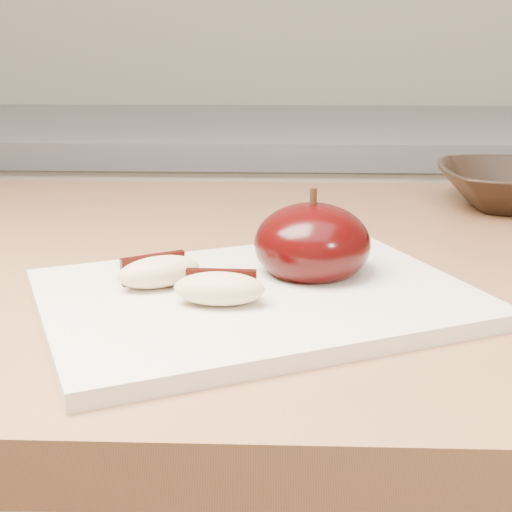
{
  "coord_description": "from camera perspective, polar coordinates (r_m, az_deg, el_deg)",
  "views": [
    {
      "loc": [
        0.01,
        -0.11,
        1.08
      ],
      "look_at": [
        -0.01,
        0.36,
        0.94
      ],
      "focal_mm": 50.0,
      "sensor_mm": 36.0,
      "label": 1
    }
  ],
  "objects": [
    {
      "name": "cutting_board",
      "position": [
        0.51,
        -0.0,
        -3.33
      ],
      "size": [
        0.36,
        0.32,
        0.01
      ],
      "primitive_type": "cube",
      "rotation": [
        0.0,
        0.0,
        0.42
      ],
      "color": "silver",
      "rests_on": "island_counter"
    },
    {
      "name": "back_cabinet",
      "position": [
        1.45,
        1.43,
        -7.95
      ],
      "size": [
        2.4,
        0.62,
        0.94
      ],
      "color": "silver",
      "rests_on": "ground"
    },
    {
      "name": "apple_half",
      "position": [
        0.54,
        4.52,
        0.98
      ],
      "size": [
        0.12,
        0.12,
        0.07
      ],
      "rotation": [
        0.0,
        0.0,
        0.4
      ],
      "color": "black",
      "rests_on": "cutting_board"
    },
    {
      "name": "apple_wedge_b",
      "position": [
        0.48,
        -2.94,
        -2.58
      ],
      "size": [
        0.06,
        0.03,
        0.02
      ],
      "rotation": [
        0.0,
        0.0,
        -0.03
      ],
      "color": "beige",
      "rests_on": "cutting_board"
    },
    {
      "name": "apple_wedge_a",
      "position": [
        0.52,
        -7.8,
        -1.22
      ],
      "size": [
        0.07,
        0.06,
        0.02
      ],
      "rotation": [
        0.0,
        0.0,
        0.52
      ],
      "color": "beige",
      "rests_on": "cutting_board"
    }
  ]
}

